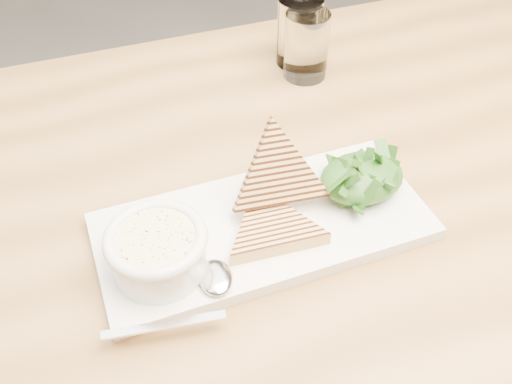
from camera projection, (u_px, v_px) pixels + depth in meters
name	position (u px, v px, depth m)	size (l,w,h in m)	color
table_top	(317.00, 193.00, 0.78)	(1.34, 0.89, 0.04)	#9F713D
table_leg_br	(437.00, 130.00, 1.49)	(0.06, 0.06, 0.72)	#9F713D
platter	(263.00, 226.00, 0.70)	(0.40, 0.18, 0.02)	white
soup_bowl	(159.00, 255.00, 0.63)	(0.11, 0.11, 0.04)	white
soup	(156.00, 239.00, 0.61)	(0.09, 0.09, 0.01)	beige
bowl_rim	(155.00, 238.00, 0.61)	(0.11, 0.11, 0.01)	white
sandwich_flat	(272.00, 228.00, 0.67)	(0.14, 0.14, 0.02)	tan
sandwich_lean	(278.00, 175.00, 0.69)	(0.14, 0.14, 0.08)	tan
salad_base	(362.00, 178.00, 0.72)	(0.11, 0.09, 0.04)	black
arugula_pile	(362.00, 174.00, 0.72)	(0.11, 0.10, 0.05)	#367522
spoon_bowl	(216.00, 277.00, 0.63)	(0.04, 0.05, 0.01)	silver
spoon_handle	(164.00, 325.00, 0.58)	(0.13, 0.01, 0.00)	silver
glass_near	(306.00, 46.00, 0.92)	(0.07, 0.07, 0.11)	white
glass_far	(299.00, 32.00, 0.95)	(0.08, 0.08, 0.11)	white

